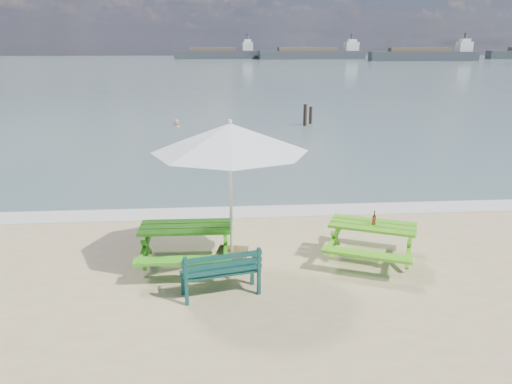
{
  "coord_description": "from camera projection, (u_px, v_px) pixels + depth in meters",
  "views": [
    {
      "loc": [
        -0.58,
        -7.22,
        4.07
      ],
      "look_at": [
        0.24,
        3.0,
        1.0
      ],
      "focal_mm": 35.0,
      "sensor_mm": 36.0,
      "label": 1
    }
  ],
  "objects": [
    {
      "name": "swimmer",
      "position": [
        177.0,
        135.0,
        25.45
      ],
      "size": [
        0.66,
        0.51,
        1.59
      ],
      "color": "tan",
      "rests_on": "ground"
    },
    {
      "name": "cargo_ships",
      "position": [
        448.0,
        55.0,
        128.52
      ],
      "size": [
        145.55,
        23.7,
        4.4
      ],
      "color": "#34383D",
      "rests_on": "ground"
    },
    {
      "name": "park_bench",
      "position": [
        221.0,
        281.0,
        8.36
      ],
      "size": [
        1.38,
        0.72,
        0.81
      ],
      "color": "#0D3934",
      "rests_on": "ground"
    },
    {
      "name": "foam_strip",
      "position": [
        241.0,
        212.0,
        12.5
      ],
      "size": [
        22.0,
        0.9,
        0.01
      ],
      "primitive_type": "cube",
      "color": "silver",
      "rests_on": "ground"
    },
    {
      "name": "sea",
      "position": [
        218.0,
        67.0,
        89.27
      ],
      "size": [
        300.0,
        300.0,
        0.0
      ],
      "primitive_type": "plane",
      "color": "slate",
      "rests_on": "ground"
    },
    {
      "name": "patio_umbrella",
      "position": [
        230.0,
        138.0,
        8.65
      ],
      "size": [
        3.28,
        3.28,
        2.75
      ],
      "color": "silver",
      "rests_on": "ground"
    },
    {
      "name": "picnic_table_right",
      "position": [
        371.0,
        243.0,
        9.61
      ],
      "size": [
        2.19,
        2.28,
        0.76
      ],
      "color": "#56B21B",
      "rests_on": "ground"
    },
    {
      "name": "beer_bottle",
      "position": [
        374.0,
        220.0,
        9.45
      ],
      "size": [
        0.07,
        0.07,
        0.27
      ],
      "color": "brown",
      "rests_on": "picnic_table_right"
    },
    {
      "name": "picnic_table_left",
      "position": [
        186.0,
        247.0,
        9.4
      ],
      "size": [
        1.72,
        1.9,
        0.81
      ],
      "color": "#359516",
      "rests_on": "ground"
    },
    {
      "name": "mooring_pilings",
      "position": [
        307.0,
        117.0,
        25.67
      ],
      "size": [
        0.57,
        0.77,
        1.29
      ],
      "color": "black",
      "rests_on": "ground"
    },
    {
      "name": "side_table",
      "position": [
        232.0,
        260.0,
        9.31
      ],
      "size": [
        0.66,
        0.66,
        0.36
      ],
      "color": "brown",
      "rests_on": "ground"
    }
  ]
}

